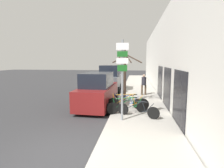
{
  "coord_description": "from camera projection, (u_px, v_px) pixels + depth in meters",
  "views": [
    {
      "loc": [
        2.32,
        -4.92,
        2.99
      ],
      "look_at": [
        0.95,
        5.04,
        1.66
      ],
      "focal_mm": 28.0,
      "sensor_mm": 36.0,
      "label": 1
    }
  ],
  "objects": [
    {
      "name": "building_facade",
      "position": [
        156.0,
        59.0,
        18.19
      ],
      "size": [
        0.23,
        32.0,
        6.5
      ],
      "color": "silver",
      "rests_on": "ground"
    },
    {
      "name": "bicycle_1",
      "position": [
        128.0,
        106.0,
        9.5
      ],
      "size": [
        2.19,
        0.83,
        0.9
      ],
      "rotation": [
        0.0,
        0.0,
        1.91
      ],
      "color": "black",
      "rests_on": "sidewalk_curb"
    },
    {
      "name": "bicycle_3",
      "position": [
        126.0,
        102.0,
        10.56
      ],
      "size": [
        2.05,
        0.51,
        0.85
      ],
      "rotation": [
        0.0,
        0.0,
        1.4
      ],
      "color": "black",
      "rests_on": "sidewalk_curb"
    },
    {
      "name": "parked_car_0",
      "position": [
        98.0,
        92.0,
        11.3
      ],
      "size": [
        2.22,
        4.82,
        2.26
      ],
      "rotation": [
        0.0,
        0.0,
        -0.04
      ],
      "color": "maroon",
      "rests_on": "ground"
    },
    {
      "name": "bicycle_0",
      "position": [
        138.0,
        110.0,
        8.9
      ],
      "size": [
        2.13,
        0.81,
        0.85
      ],
      "rotation": [
        0.0,
        0.0,
        1.23
      ],
      "color": "black",
      "rests_on": "sidewalk_curb"
    },
    {
      "name": "parked_car_1",
      "position": [
        110.0,
        80.0,
        17.27
      ],
      "size": [
        2.12,
        4.21,
        2.58
      ],
      "rotation": [
        0.0,
        0.0,
        -0.0
      ],
      "color": "#51565B",
      "rests_on": "ground"
    },
    {
      "name": "pedestrian_near",
      "position": [
        144.0,
        83.0,
        14.66
      ],
      "size": [
        0.45,
        0.38,
        1.73
      ],
      "rotation": [
        0.0,
        0.0,
        3.37
      ],
      "color": "#4C3D2D",
      "rests_on": "sidewalk_curb"
    },
    {
      "name": "street_tree",
      "position": [
        125.0,
        76.0,
        12.0
      ],
      "size": [
        2.01,
        0.98,
        4.04
      ],
      "color": "#3D2D23",
      "rests_on": "sidewalk_curb"
    },
    {
      "name": "bicycle_2",
      "position": [
        128.0,
        103.0,
        10.03
      ],
      "size": [
        2.43,
        0.44,
        0.99
      ],
      "rotation": [
        0.0,
        0.0,
        1.67
      ],
      "color": "black",
      "rests_on": "sidewalk_curb"
    },
    {
      "name": "signpost",
      "position": [
        122.0,
        76.0,
        8.18
      ],
      "size": [
        0.58,
        0.13,
        3.81
      ],
      "color": "gray",
      "rests_on": "sidewalk_curb"
    },
    {
      "name": "ground_plane",
      "position": [
        111.0,
        93.0,
        16.54
      ],
      "size": [
        80.0,
        80.0,
        0.0
      ],
      "primitive_type": "plane",
      "color": "#333335"
    },
    {
      "name": "sidewalk_curb",
      "position": [
        138.0,
        88.0,
        18.93
      ],
      "size": [
        3.2,
        32.0,
        0.15
      ],
      "color": "#ADA89E",
      "rests_on": "ground"
    }
  ]
}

